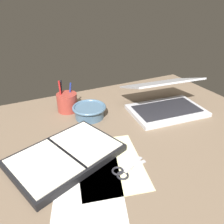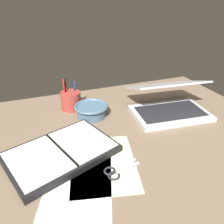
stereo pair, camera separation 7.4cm
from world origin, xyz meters
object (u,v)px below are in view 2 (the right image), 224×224
at_px(bowl, 91,110).
at_px(scissors, 115,172).
at_px(pen_cup, 71,100).
at_px(planner, 61,152).
at_px(laptop, 168,103).

distance_m(bowl, scissors, 0.38).
xyz_separation_m(bowl, scissors, (-0.03, -0.38, -0.03)).
bearing_deg(pen_cup, planner, -106.88).
bearing_deg(scissors, bowl, 72.92).
bearing_deg(bowl, pen_cup, 123.66).
bearing_deg(scissors, laptop, 24.21).
relative_size(bowl, scissors, 1.23).
bearing_deg(scissors, planner, 122.88).
distance_m(laptop, scissors, 0.47).
height_order(laptop, pen_cup, laptop).
relative_size(pen_cup, planner, 0.36).
height_order(laptop, planner, laptop).
height_order(bowl, pen_cup, pen_cup).
distance_m(laptop, pen_cup, 0.47).
distance_m(bowl, planner, 0.29).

